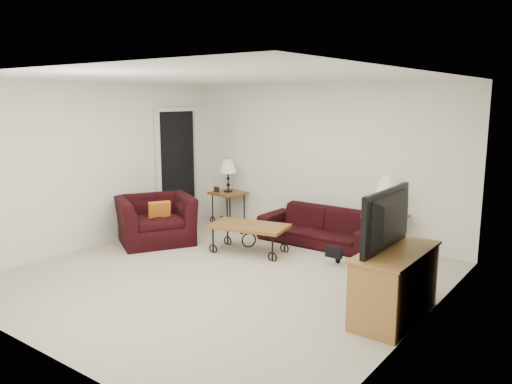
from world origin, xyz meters
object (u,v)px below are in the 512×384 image
(sofa, at_px, (320,227))
(coffee_table, at_px, (249,238))
(side_table_left, at_px, (228,208))
(side_table_right, at_px, (385,234))
(tv_stand, at_px, (395,284))
(television, at_px, (396,221))
(lamp_left, at_px, (228,176))
(backpack, at_px, (338,247))
(armchair, at_px, (155,220))
(lamp_right, at_px, (387,195))

(sofa, bearing_deg, coffee_table, -122.02)
(sofa, distance_m, side_table_left, 2.03)
(side_table_right, distance_m, tv_stand, 2.30)
(coffee_table, xyz_separation_m, television, (2.57, -0.89, 0.83))
(lamp_left, height_order, backpack, lamp_left)
(coffee_table, bearing_deg, television, -19.21)
(armchair, bearing_deg, lamp_left, 25.26)
(lamp_right, bearing_deg, backpack, -110.39)
(coffee_table, bearing_deg, tv_stand, -19.07)
(side_table_left, distance_m, backpack, 2.82)
(tv_stand, relative_size, television, 1.12)
(coffee_table, bearing_deg, armchair, -163.41)
(side_table_right, height_order, lamp_left, lamp_left)
(coffee_table, relative_size, tv_stand, 0.94)
(sofa, distance_m, tv_stand, 2.73)
(sofa, bearing_deg, side_table_right, 10.31)
(backpack, bearing_deg, lamp_left, 146.08)
(armchair, distance_m, tv_stand, 4.13)
(lamp_right, xyz_separation_m, armchair, (-3.14, -1.65, -0.50))
(tv_stand, bearing_deg, side_table_right, 114.77)
(side_table_left, distance_m, lamp_left, 0.59)
(coffee_table, distance_m, tv_stand, 2.74)
(sofa, bearing_deg, tv_stand, -44.34)
(sofa, height_order, armchair, armchair)
(coffee_table, bearing_deg, side_table_left, 139.18)
(lamp_right, relative_size, tv_stand, 0.48)
(lamp_right, xyz_separation_m, tv_stand, (0.96, -2.09, -0.50))
(lamp_right, distance_m, backpack, 1.12)
(tv_stand, xyz_separation_m, backpack, (-1.29, 1.23, -0.13))
(lamp_right, xyz_separation_m, backpack, (-0.32, -0.86, -0.63))
(lamp_right, distance_m, armchair, 3.58)
(side_table_right, distance_m, lamp_left, 3.07)
(coffee_table, distance_m, television, 2.84)
(lamp_left, bearing_deg, side_table_right, -0.00)
(sofa, height_order, television, television)
(lamp_right, bearing_deg, sofa, -169.69)
(side_table_right, bearing_deg, lamp_left, 180.00)
(armchair, height_order, tv_stand, armchair)
(armchair, xyz_separation_m, television, (4.08, -0.44, 0.67))
(lamp_right, bearing_deg, coffee_table, -143.66)
(lamp_right, height_order, coffee_table, lamp_right)
(television, bearing_deg, side_table_left, -117.87)
(sofa, xyz_separation_m, television, (1.93, -1.91, 0.76))
(side_table_left, height_order, lamp_right, lamp_right)
(side_table_left, xyz_separation_m, side_table_right, (3.01, -0.00, -0.01))
(television, bearing_deg, lamp_left, -117.87)
(tv_stand, bearing_deg, lamp_left, 152.25)
(tv_stand, bearing_deg, lamp_right, 114.77)
(side_table_left, bearing_deg, sofa, -5.10)
(side_table_left, xyz_separation_m, lamp_right, (3.01, -0.00, 0.57))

